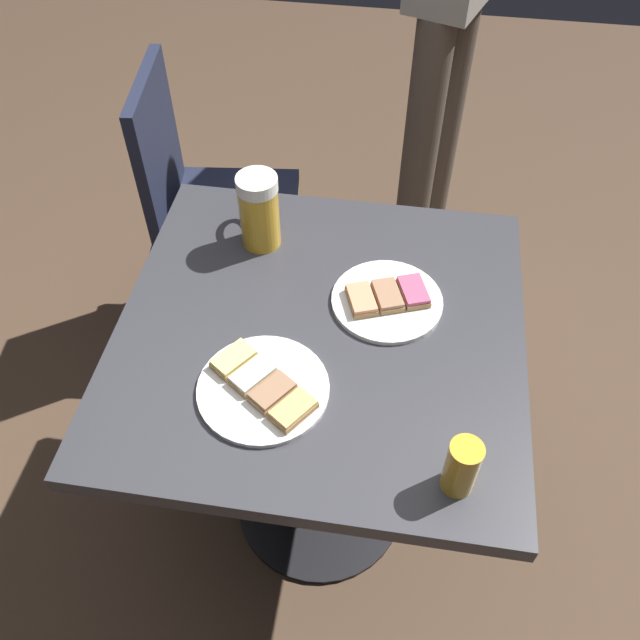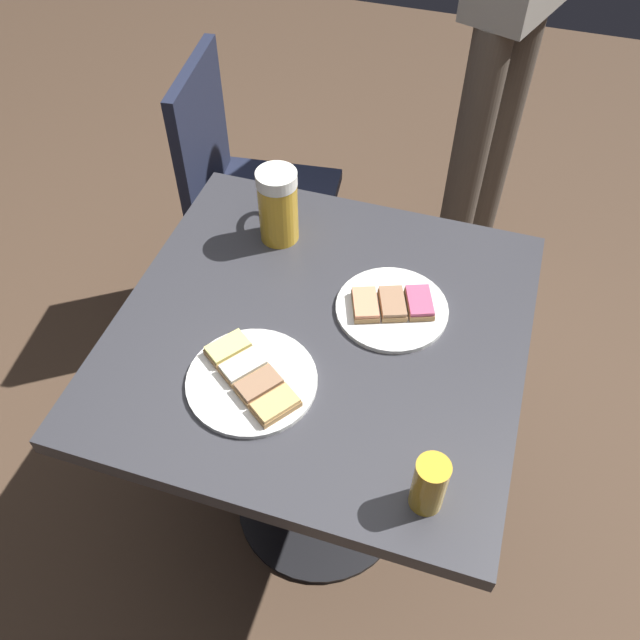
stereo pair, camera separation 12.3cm
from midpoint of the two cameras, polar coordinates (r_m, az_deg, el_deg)
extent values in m
plane|color=#4C3828|center=(1.88, -1.95, -15.46)|extent=(6.00, 6.00, 0.00)
cylinder|color=black|center=(1.87, -1.95, -15.36)|extent=(0.44, 0.44, 0.01)
cylinder|color=black|center=(1.55, -2.30, -9.62)|extent=(0.09, 0.09, 0.71)
cube|color=#333338|center=(1.26, -2.79, -1.29)|extent=(0.76, 0.76, 0.04)
cylinder|color=white|center=(1.29, 3.04, 1.49)|extent=(0.22, 0.22, 0.01)
cube|color=#9E7547|center=(1.27, 0.79, 1.48)|extent=(0.09, 0.07, 0.01)
cube|color=#EA8E66|center=(1.26, 0.80, 1.78)|extent=(0.09, 0.07, 0.01)
cube|color=#9E7547|center=(1.28, 3.06, 1.82)|extent=(0.09, 0.07, 0.01)
cube|color=#997051|center=(1.27, 3.07, 2.13)|extent=(0.09, 0.07, 0.01)
cube|color=#9E7547|center=(1.29, 5.29, 2.16)|extent=(0.09, 0.07, 0.01)
cube|color=#BC4C70|center=(1.28, 5.32, 2.47)|extent=(0.09, 0.07, 0.01)
cylinder|color=white|center=(1.17, -7.92, -6.04)|extent=(0.23, 0.23, 0.01)
cube|color=#9E7547|center=(1.12, -5.47, -7.96)|extent=(0.09, 0.08, 0.01)
cube|color=#E5B266|center=(1.11, -5.51, -7.68)|extent=(0.09, 0.08, 0.01)
cube|color=#9E7547|center=(1.15, -7.16, -6.46)|extent=(0.09, 0.08, 0.01)
cube|color=#997051|center=(1.14, -7.21, -6.17)|extent=(0.09, 0.08, 0.01)
cube|color=#9E7547|center=(1.17, -8.77, -5.01)|extent=(0.09, 0.08, 0.01)
cube|color=white|center=(1.16, -8.83, -4.72)|extent=(0.09, 0.08, 0.01)
cube|color=#9E7547|center=(1.20, -10.30, -3.62)|extent=(0.09, 0.08, 0.01)
cube|color=#EFE07A|center=(1.19, -10.37, -3.33)|extent=(0.09, 0.08, 0.01)
cylinder|color=gold|center=(1.38, -7.78, 8.64)|extent=(0.08, 0.08, 0.14)
cylinder|color=white|center=(1.33, -8.15, 11.33)|extent=(0.08, 0.08, 0.03)
torus|color=silver|center=(1.41, -8.15, 10.18)|extent=(0.09, 0.05, 0.09)
cylinder|color=gold|center=(1.03, 8.63, -12.56)|extent=(0.05, 0.05, 0.11)
cylinder|color=#1E2338|center=(1.98, -4.83, 0.74)|extent=(0.03, 0.03, 0.43)
cylinder|color=#1E2338|center=(2.21, -4.09, 6.97)|extent=(0.03, 0.03, 0.43)
cylinder|color=#1E2338|center=(2.04, -13.78, 0.94)|extent=(0.03, 0.03, 0.43)
cylinder|color=#1E2338|center=(2.26, -12.25, 7.01)|extent=(0.03, 0.03, 0.43)
cube|color=#1E2338|center=(1.96, -9.57, 8.91)|extent=(0.42, 0.42, 0.04)
cube|color=#1E2338|center=(1.87, -15.71, 13.88)|extent=(0.34, 0.07, 0.40)
cylinder|color=#51473D|center=(2.16, 6.84, 13.60)|extent=(0.11, 0.11, 0.90)
cylinder|color=#51473D|center=(2.33, 9.07, 16.31)|extent=(0.11, 0.11, 0.90)
camera|label=1|loc=(0.06, -92.87, -3.32)|focal=37.40mm
camera|label=2|loc=(0.06, 87.13, 3.32)|focal=37.40mm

